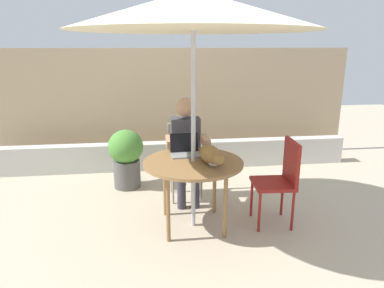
{
  "coord_description": "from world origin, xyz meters",
  "views": [
    {
      "loc": [
        -0.43,
        -3.29,
        1.82
      ],
      "look_at": [
        0.0,
        0.1,
        0.86
      ],
      "focal_mm": 32.84,
      "sensor_mm": 36.0,
      "label": 1
    }
  ],
  "objects": [
    {
      "name": "chair_empty",
      "position": [
        0.91,
        -0.06,
        0.54
      ],
      "size": [
        0.42,
        0.42,
        0.9
      ],
      "color": "maroon",
      "rests_on": "ground"
    },
    {
      "name": "cat",
      "position": [
        0.17,
        -0.1,
        0.79
      ],
      "size": [
        0.25,
        0.65,
        0.17
      ],
      "color": "olive",
      "rests_on": "patio_table"
    },
    {
      "name": "chair_occupied",
      "position": [
        0.0,
        0.81,
        0.54
      ],
      "size": [
        0.4,
        0.4,
        0.9
      ],
      "color": "#B2A899",
      "rests_on": "ground"
    },
    {
      "name": "potted_plant_near_fence",
      "position": [
        -0.73,
        1.15,
        0.43
      ],
      "size": [
        0.45,
        0.45,
        0.78
      ],
      "color": "#595654",
      "rests_on": "ground"
    },
    {
      "name": "person_seated",
      "position": [
        0.0,
        0.65,
        0.7
      ],
      "size": [
        0.48,
        0.48,
        1.24
      ],
      "color": "#3F3F47",
      "rests_on": "ground"
    },
    {
      "name": "laptop",
      "position": [
        -0.06,
        0.25,
        0.77
      ],
      "size": [
        0.31,
        0.27,
        0.21
      ],
      "color": "gray",
      "rests_on": "patio_table"
    },
    {
      "name": "fence_back",
      "position": [
        0.0,
        2.44,
        0.89
      ],
      "size": [
        5.84,
        0.08,
        1.78
      ],
      "primitive_type": "cube",
      "color": "tan",
      "rests_on": "ground"
    },
    {
      "name": "patio_umbrella",
      "position": [
        0.0,
        0.0,
        2.12
      ],
      "size": [
        2.29,
        2.29,
        2.29
      ],
      "color": "#B7B7BC",
      "rests_on": "ground"
    },
    {
      "name": "planter_wall_low",
      "position": [
        0.0,
        1.82,
        0.21
      ],
      "size": [
        5.25,
        0.2,
        0.41
      ],
      "primitive_type": "cube",
      "color": "beige",
      "rests_on": "ground"
    },
    {
      "name": "ground_plane",
      "position": [
        0.0,
        0.0,
        0.0
      ],
      "size": [
        14.0,
        14.0,
        0.0
      ],
      "primitive_type": "plane",
      "color": "#BCAD93"
    },
    {
      "name": "patio_table",
      "position": [
        0.0,
        0.0,
        0.65
      ],
      "size": [
        1.0,
        1.0,
        0.71
      ],
      "color": "olive",
      "rests_on": "ground"
    }
  ]
}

